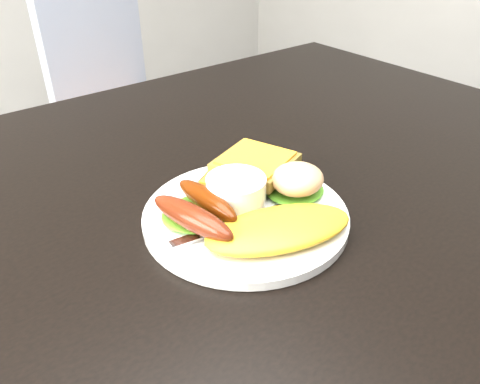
# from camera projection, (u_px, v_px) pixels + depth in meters

# --- Properties ---
(dining_table) EXTENTS (1.20, 0.80, 0.04)m
(dining_table) POSITION_uv_depth(u_px,v_px,m) (212.00, 198.00, 0.60)
(dining_table) COLOR black
(dining_table) RESTS_ON ground
(dining_chair) EXTENTS (0.48, 0.48, 0.05)m
(dining_chair) POSITION_uv_depth(u_px,v_px,m) (126.00, 115.00, 1.53)
(dining_chair) COLOR #9E6A51
(dining_chair) RESTS_ON ground
(plate) EXTENTS (0.23, 0.23, 0.01)m
(plate) POSITION_uv_depth(u_px,v_px,m) (246.00, 215.00, 0.52)
(plate) COLOR white
(plate) RESTS_ON dining_table
(lettuce_left) EXTENTS (0.09, 0.08, 0.01)m
(lettuce_left) POSITION_uv_depth(u_px,v_px,m) (198.00, 213.00, 0.51)
(lettuce_left) COLOR #528E1D
(lettuce_left) RESTS_ON plate
(lettuce_right) EXTENTS (0.07, 0.07, 0.01)m
(lettuce_right) POSITION_uv_depth(u_px,v_px,m) (295.00, 190.00, 0.55)
(lettuce_right) COLOR #38A01A
(lettuce_right) RESTS_ON plate
(omelette) EXTENTS (0.17, 0.12, 0.02)m
(omelette) POSITION_uv_depth(u_px,v_px,m) (279.00, 229.00, 0.47)
(omelette) COLOR yellow
(omelette) RESTS_ON plate
(sausage_a) EXTENTS (0.05, 0.11, 0.03)m
(sausage_a) POSITION_uv_depth(u_px,v_px,m) (192.00, 217.00, 0.47)
(sausage_a) COLOR #5C3516
(sausage_a) RESTS_ON lettuce_left
(sausage_b) EXTENTS (0.03, 0.10, 0.02)m
(sausage_b) POSITION_uv_depth(u_px,v_px,m) (207.00, 200.00, 0.50)
(sausage_b) COLOR #5E1905
(sausage_b) RESTS_ON lettuce_left
(ramekin) EXTENTS (0.08, 0.08, 0.04)m
(ramekin) POSITION_uv_depth(u_px,v_px,m) (236.00, 193.00, 0.52)
(ramekin) COLOR white
(ramekin) RESTS_ON plate
(toast_a) EXTENTS (0.10, 0.10, 0.01)m
(toast_a) POSITION_uv_depth(u_px,v_px,m) (234.00, 181.00, 0.56)
(toast_a) COLOR brown
(toast_a) RESTS_ON plate
(toast_b) EXTENTS (0.11, 0.11, 0.01)m
(toast_b) POSITION_uv_depth(u_px,v_px,m) (256.00, 164.00, 0.57)
(toast_b) COLOR olive
(toast_b) RESTS_ON toast_a
(potato_salad) EXTENTS (0.06, 0.06, 0.03)m
(potato_salad) POSITION_uv_depth(u_px,v_px,m) (297.00, 179.00, 0.53)
(potato_salad) COLOR beige
(potato_salad) RESTS_ON lettuce_right
(fork) EXTENTS (0.15, 0.03, 0.00)m
(fork) POSITION_uv_depth(u_px,v_px,m) (234.00, 224.00, 0.49)
(fork) COLOR #ADAFB7
(fork) RESTS_ON plate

